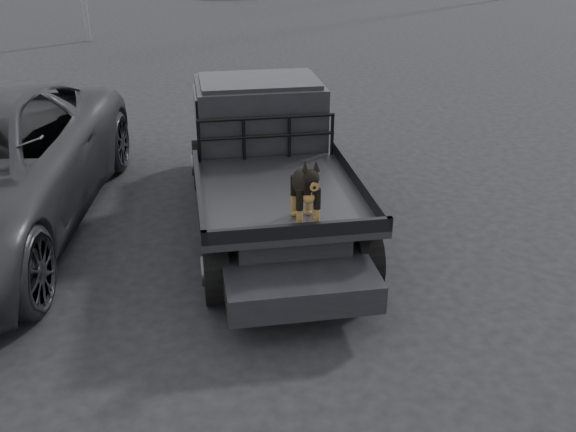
{
  "coord_description": "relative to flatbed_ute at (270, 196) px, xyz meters",
  "views": [
    {
      "loc": [
        -1.46,
        -6.18,
        3.89
      ],
      "look_at": [
        -0.51,
        -0.58,
        1.17
      ],
      "focal_mm": 40.0,
      "sensor_mm": 36.0,
      "label": 1
    }
  ],
  "objects": [
    {
      "name": "ground",
      "position": [
        0.4,
        -1.55,
        -0.46
      ],
      "size": [
        120.0,
        120.0,
        0.0
      ],
      "primitive_type": "plane",
      "color": "black",
      "rests_on": "ground"
    },
    {
      "name": "flatbed_ute",
      "position": [
        0.0,
        0.0,
        0.0
      ],
      "size": [
        2.0,
        5.4,
        0.92
      ],
      "primitive_type": null,
      "color": "black",
      "rests_on": "ground"
    },
    {
      "name": "ute_cab",
      "position": [
        -0.0,
        0.95,
        0.9
      ],
      "size": [
        1.72,
        1.3,
        0.88
      ],
      "primitive_type": null,
      "color": "black",
      "rests_on": "flatbed_ute"
    },
    {
      "name": "headache_rack",
      "position": [
        -0.0,
        0.2,
        0.74
      ],
      "size": [
        1.8,
        0.08,
        0.55
      ],
      "primitive_type": null,
      "color": "black",
      "rests_on": "flatbed_ute"
    },
    {
      "name": "dog",
      "position": [
        0.13,
        -1.78,
        0.83
      ],
      "size": [
        0.32,
        0.6,
        0.74
      ],
      "primitive_type": null,
      "color": "black",
      "rests_on": "flatbed_ute"
    }
  ]
}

